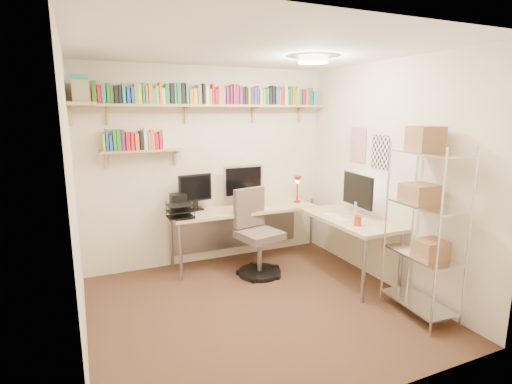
% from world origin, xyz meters
% --- Properties ---
extents(ground, '(3.20, 3.20, 0.00)m').
position_xyz_m(ground, '(0.00, 0.00, 0.00)').
color(ground, '#46281E').
rests_on(ground, ground).
extents(room_shell, '(3.24, 3.04, 2.52)m').
position_xyz_m(room_shell, '(0.00, 0.00, 1.55)').
color(room_shell, beige).
rests_on(room_shell, ground).
extents(wall_shelves, '(3.12, 1.09, 0.79)m').
position_xyz_m(wall_shelves, '(-0.43, 1.30, 2.03)').
color(wall_shelves, tan).
rests_on(wall_shelves, ground).
extents(corner_desk, '(2.25, 1.90, 1.27)m').
position_xyz_m(corner_desk, '(0.49, 0.97, 0.72)').
color(corner_desk, beige).
rests_on(corner_desk, ground).
extents(office_chair, '(0.56, 0.56, 1.04)m').
position_xyz_m(office_chair, '(0.35, 0.81, 0.44)').
color(office_chair, black).
rests_on(office_chair, ground).
extents(wire_rack, '(0.42, 0.75, 1.82)m').
position_xyz_m(wire_rack, '(1.36, -0.75, 1.13)').
color(wire_rack, silver).
rests_on(wire_rack, ground).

